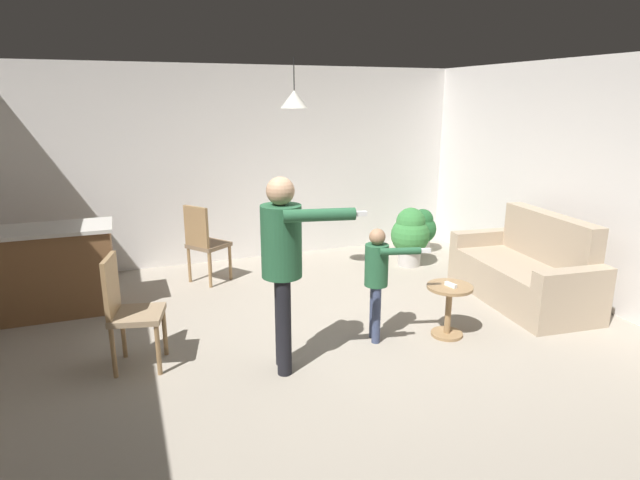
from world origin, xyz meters
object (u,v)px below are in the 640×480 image
Objects in this scene: side_table_by_couch at (449,304)px; dining_chair_by_counter at (204,241)px; couch_floral at (526,272)px; kitchen_counter at (54,270)px; person_child at (377,272)px; potted_plant_by_wall at (410,234)px; person_adult at (283,254)px; dining_chair_near_wall at (128,308)px; potted_plant_corner at (422,228)px; spare_remote_on_table at (451,285)px.

dining_chair_by_counter is (-1.97, 2.40, 0.22)m from side_table_by_couch.
couch_floral reaches higher than kitchen_counter.
person_child reaches higher than side_table_by_couch.
potted_plant_by_wall is (1.50, 1.94, -0.24)m from person_child.
person_adult is 1.67× the size of dining_chair_by_counter.
person_child reaches higher than dining_chair_near_wall.
dining_chair_by_counter is at bearing -175.69° from potted_plant_corner.
person_adult is 1.06m from person_child.
potted_plant_by_wall is at bearing 157.21° from person_child.
dining_chair_by_counter is 1.00× the size of dining_chair_near_wall.
potted_plant_by_wall reaches higher than side_table_by_couch.
dining_chair_near_wall reaches higher than spare_remote_on_table.
person_child is (-2.07, -0.33, 0.36)m from couch_floral.
person_adult is at bearing -178.13° from side_table_by_couch.
kitchen_counter is at bearing 78.92° from couch_floral.
person_child is 2.23m from dining_chair_near_wall.
side_table_by_couch is 4.00× the size of spare_remote_on_table.
person_adult reaches higher than potted_plant_by_wall.
potted_plant_corner reaches higher than spare_remote_on_table.
side_table_by_couch is at bearing -116.66° from potted_plant_corner.
kitchen_counter is at bearing -172.72° from potted_plant_corner.
dining_chair_near_wall reaches higher than potted_plant_corner.
couch_floral is 14.44× the size of spare_remote_on_table.
kitchen_counter is 5.00m from potted_plant_corner.
side_table_by_couch is at bearing -110.77° from potted_plant_by_wall.
couch_floral is at bearing -88.85° from potted_plant_corner.
spare_remote_on_table is (0.69, -0.19, -0.15)m from person_child.
potted_plant_corner is (3.01, 2.70, -0.68)m from person_adult.
couch_floral is at bearing 113.84° from person_child.
couch_floral is 1.70× the size of person_child.
potted_plant_by_wall is at bearing 25.44° from couch_floral.
couch_floral is 3.85m from dining_chair_by_counter.
potted_plant_by_wall is at bearing 127.17° from dining_chair_near_wall.
couch_floral is 2.15m from potted_plant_corner.
spare_remote_on_table is at bearing 116.38° from couch_floral.
couch_floral is 3.61× the size of side_table_by_couch.
spare_remote_on_table is at bearing -29.42° from kitchen_counter.
dining_chair_near_wall reaches higher than kitchen_counter.
potted_plant_corner is at bearing 155.64° from person_child.
potted_plant_corner is at bearing 143.67° from person_adult.
dining_chair_near_wall is (-0.94, -1.94, 0.00)m from dining_chair_by_counter.
side_table_by_couch is at bearing 3.72° from dining_chair_by_counter.
side_table_by_couch is at bearing 115.60° from couch_floral.
dining_chair_by_counter is at bearing 173.92° from potted_plant_by_wall.
person_adult is 12.83× the size of spare_remote_on_table.
potted_plant_corner is 5.01× the size of spare_remote_on_table.
potted_plant_by_wall reaches higher than potted_plant_corner.
potted_plant_by_wall is (-0.57, 1.61, 0.12)m from couch_floral.
spare_remote_on_table is at bearing 3.26° from dining_chair_by_counter.
person_adult reaches higher than dining_chair_by_counter.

